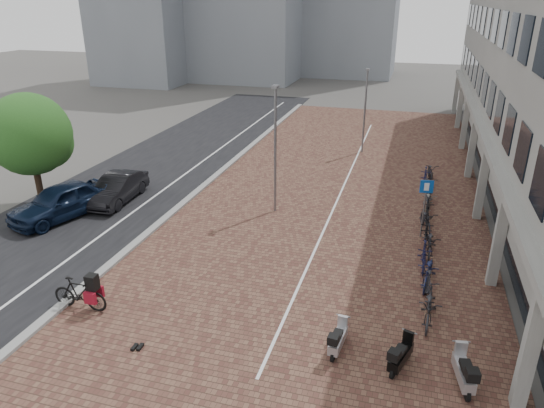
{
  "coord_description": "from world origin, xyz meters",
  "views": [
    {
      "loc": [
        5.54,
        -12.98,
        9.59
      ],
      "look_at": [
        0.0,
        6.0,
        1.3
      ],
      "focal_mm": 32.76,
      "sensor_mm": 36.0,
      "label": 1
    }
  ],
  "objects_px": {
    "car_dark": "(117,189)",
    "parking_sign": "(425,199)",
    "scooter_mid": "(401,354)",
    "car_navy": "(60,201)",
    "hero_bike": "(79,293)",
    "scooter_front": "(338,338)",
    "scooter_back": "(464,370)"
  },
  "relations": [
    {
      "from": "scooter_back",
      "to": "parking_sign",
      "type": "distance_m",
      "value": 9.01
    },
    {
      "from": "car_dark",
      "to": "parking_sign",
      "type": "height_order",
      "value": "parking_sign"
    },
    {
      "from": "car_navy",
      "to": "scooter_back",
      "type": "distance_m",
      "value": 18.45
    },
    {
      "from": "car_dark",
      "to": "scooter_back",
      "type": "bearing_deg",
      "value": -32.1
    },
    {
      "from": "scooter_mid",
      "to": "scooter_back",
      "type": "distance_m",
      "value": 1.64
    },
    {
      "from": "car_dark",
      "to": "scooter_front",
      "type": "distance_m",
      "value": 15.05
    },
    {
      "from": "car_dark",
      "to": "scooter_front",
      "type": "height_order",
      "value": "car_dark"
    },
    {
      "from": "hero_bike",
      "to": "scooter_mid",
      "type": "bearing_deg",
      "value": -91.19
    },
    {
      "from": "scooter_front",
      "to": "parking_sign",
      "type": "distance_m",
      "value": 8.78
    },
    {
      "from": "hero_bike",
      "to": "scooter_back",
      "type": "bearing_deg",
      "value": -92.29
    },
    {
      "from": "scooter_front",
      "to": "parking_sign",
      "type": "bearing_deg",
      "value": 81.24
    },
    {
      "from": "car_dark",
      "to": "parking_sign",
      "type": "relative_size",
      "value": 1.6
    },
    {
      "from": "scooter_back",
      "to": "parking_sign",
      "type": "bearing_deg",
      "value": 87.4
    },
    {
      "from": "hero_bike",
      "to": "scooter_back",
      "type": "distance_m",
      "value": 11.91
    },
    {
      "from": "car_navy",
      "to": "hero_bike",
      "type": "xyz_separation_m",
      "value": [
        5.43,
        -6.11,
        -0.21
      ]
    },
    {
      "from": "parking_sign",
      "to": "car_navy",
      "type": "bearing_deg",
      "value": 179.53
    },
    {
      "from": "scooter_front",
      "to": "scooter_mid",
      "type": "distance_m",
      "value": 1.8
    },
    {
      "from": "car_navy",
      "to": "scooter_mid",
      "type": "relative_size",
      "value": 3.42
    },
    {
      "from": "car_dark",
      "to": "hero_bike",
      "type": "distance_m",
      "value": 9.49
    },
    {
      "from": "car_dark",
      "to": "scooter_front",
      "type": "xyz_separation_m",
      "value": [
        12.53,
        -8.34,
        -0.22
      ]
    },
    {
      "from": "car_navy",
      "to": "scooter_front",
      "type": "height_order",
      "value": "car_navy"
    },
    {
      "from": "parking_sign",
      "to": "car_dark",
      "type": "bearing_deg",
      "value": 170.81
    },
    {
      "from": "scooter_front",
      "to": "scooter_back",
      "type": "bearing_deg",
      "value": -1.41
    },
    {
      "from": "hero_bike",
      "to": "parking_sign",
      "type": "bearing_deg",
      "value": -52.47
    },
    {
      "from": "car_navy",
      "to": "scooter_mid",
      "type": "distance_m",
      "value": 16.85
    },
    {
      "from": "hero_bike",
      "to": "scooter_front",
      "type": "height_order",
      "value": "hero_bike"
    },
    {
      "from": "car_navy",
      "to": "parking_sign",
      "type": "xyz_separation_m",
      "value": [
        16.15,
        2.54,
        0.96
      ]
    },
    {
      "from": "car_navy",
      "to": "car_dark",
      "type": "height_order",
      "value": "car_navy"
    },
    {
      "from": "car_dark",
      "to": "scooter_mid",
      "type": "xyz_separation_m",
      "value": [
        14.31,
        -8.56,
        -0.21
      ]
    },
    {
      "from": "car_dark",
      "to": "scooter_mid",
      "type": "relative_size",
      "value": 2.99
    },
    {
      "from": "car_dark",
      "to": "scooter_mid",
      "type": "bearing_deg",
      "value": -34.13
    },
    {
      "from": "car_navy",
      "to": "scooter_mid",
      "type": "height_order",
      "value": "car_navy"
    }
  ]
}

